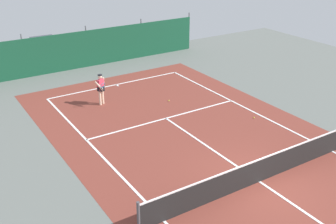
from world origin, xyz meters
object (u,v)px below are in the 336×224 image
Objects in this scene: tennis_player at (101,87)px; tennis_ball_near_player at (169,101)px; tennis_ball_midcourt at (254,118)px; tennis_net at (261,170)px; parked_car at (46,51)px.

tennis_ball_near_player is at bearing 131.67° from tennis_player.
tennis_ball_near_player is 1.00× the size of tennis_ball_midcourt.
tennis_net is at bearing -98.92° from tennis_ball_near_player.
tennis_net is at bearing -131.28° from tennis_ball_midcourt.
tennis_net reaches higher than tennis_ball_near_player.
tennis_net is 2.38× the size of parked_car.
tennis_net is 8.26m from tennis_ball_near_player.
tennis_ball_midcourt is 15.29m from parked_car.
parked_car reaches higher than tennis_player.
tennis_player is 0.39× the size of parked_car.
tennis_player is at bearing 101.18° from tennis_net.
parked_car reaches higher than tennis_ball_near_player.
tennis_net is 9.86m from tennis_player.
parked_car is (-2.09, 18.29, 0.33)m from tennis_net.
tennis_player is 7.88m from tennis_ball_midcourt.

